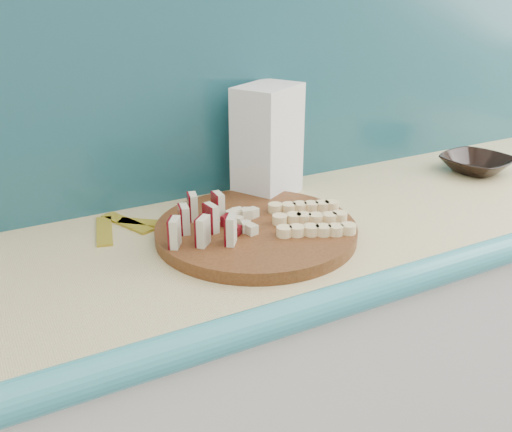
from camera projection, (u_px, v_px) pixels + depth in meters
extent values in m
cube|color=white|center=(245.00, 30.00, 1.36)|extent=(3.60, 0.04, 2.60)
cube|color=silver|center=(333.00, 379.00, 1.50)|extent=(2.20, 0.60, 0.88)
cube|color=#EAD088|center=(343.00, 221.00, 1.32)|extent=(2.20, 0.60, 0.03)
cube|color=teal|center=(437.00, 278.00, 1.08)|extent=(2.20, 0.06, 0.03)
cube|color=teal|center=(282.00, 86.00, 1.45)|extent=(2.20, 0.02, 0.50)
cylinder|color=#42210E|center=(256.00, 230.00, 1.21)|extent=(0.55, 0.55, 0.03)
cube|color=beige|center=(175.00, 233.00, 1.10)|extent=(0.03, 0.04, 0.06)
cube|color=#4E050C|center=(170.00, 233.00, 1.10)|extent=(0.02, 0.04, 0.06)
cube|color=beige|center=(185.00, 219.00, 1.16)|extent=(0.03, 0.04, 0.06)
cube|color=#4E050C|center=(180.00, 219.00, 1.16)|extent=(0.02, 0.04, 0.06)
cube|color=beige|center=(193.00, 207.00, 1.22)|extent=(0.03, 0.04, 0.06)
cube|color=#4E050C|center=(189.00, 207.00, 1.22)|extent=(0.02, 0.04, 0.06)
cube|color=beige|center=(204.00, 231.00, 1.10)|extent=(0.03, 0.04, 0.06)
cube|color=#4E050C|center=(199.00, 232.00, 1.10)|extent=(0.02, 0.04, 0.06)
cube|color=beige|center=(212.00, 218.00, 1.16)|extent=(0.03, 0.04, 0.06)
cube|color=#4E050C|center=(207.00, 218.00, 1.16)|extent=(0.02, 0.04, 0.06)
cube|color=beige|center=(219.00, 206.00, 1.22)|extent=(0.03, 0.04, 0.06)
cube|color=#4E050C|center=(214.00, 206.00, 1.22)|extent=(0.02, 0.04, 0.06)
cube|color=beige|center=(232.00, 230.00, 1.11)|extent=(0.03, 0.04, 0.06)
cube|color=#4E050C|center=(227.00, 230.00, 1.11)|extent=(0.02, 0.04, 0.06)
cube|color=beige|center=(248.00, 220.00, 1.20)|extent=(0.02, 0.02, 0.02)
cube|color=beige|center=(251.00, 219.00, 1.21)|extent=(0.02, 0.02, 0.02)
cube|color=#4E050C|center=(250.00, 216.00, 1.22)|extent=(0.02, 0.02, 0.02)
cube|color=beige|center=(244.00, 219.00, 1.21)|extent=(0.02, 0.02, 0.02)
cube|color=beige|center=(240.00, 217.00, 1.21)|extent=(0.02, 0.02, 0.02)
cube|color=beige|center=(233.00, 218.00, 1.21)|extent=(0.02, 0.02, 0.02)
cube|color=beige|center=(238.00, 220.00, 1.20)|extent=(0.02, 0.02, 0.02)
cube|color=beige|center=(234.00, 222.00, 1.19)|extent=(0.02, 0.02, 0.02)
cube|color=#4E050C|center=(234.00, 225.00, 1.18)|extent=(0.02, 0.02, 0.02)
cube|color=beige|center=(242.00, 223.00, 1.18)|extent=(0.02, 0.02, 0.02)
cube|color=beige|center=(246.00, 225.00, 1.18)|extent=(0.02, 0.02, 0.02)
cube|color=beige|center=(247.00, 222.00, 1.19)|extent=(0.02, 0.02, 0.02)
cube|color=beige|center=(252.00, 222.00, 1.19)|extent=(0.02, 0.02, 0.02)
cylinder|color=#F4D795|center=(286.00, 232.00, 1.15)|extent=(0.03, 0.03, 0.02)
cylinder|color=#F4D795|center=(298.00, 231.00, 1.15)|extent=(0.03, 0.03, 0.02)
cylinder|color=#F4D795|center=(311.00, 231.00, 1.15)|extent=(0.03, 0.03, 0.02)
cylinder|color=#F4D795|center=(323.00, 230.00, 1.15)|extent=(0.03, 0.03, 0.02)
cylinder|color=#F4D795|center=(335.00, 230.00, 1.16)|extent=(0.03, 0.03, 0.02)
cylinder|color=#F4D795|center=(348.00, 229.00, 1.16)|extent=(0.03, 0.03, 0.02)
cylinder|color=#F4D795|center=(281.00, 219.00, 1.21)|extent=(0.03, 0.03, 0.02)
cylinder|color=#F4D795|center=(293.00, 219.00, 1.21)|extent=(0.03, 0.03, 0.02)
cylinder|color=#F4D795|center=(305.00, 218.00, 1.21)|extent=(0.03, 0.03, 0.02)
cylinder|color=#F4D795|center=(317.00, 218.00, 1.21)|extent=(0.03, 0.03, 0.02)
cylinder|color=#F4D795|center=(328.00, 217.00, 1.22)|extent=(0.03, 0.03, 0.02)
cylinder|color=#F4D795|center=(340.00, 217.00, 1.22)|extent=(0.03, 0.03, 0.02)
cylinder|color=#F4D795|center=(277.00, 208.00, 1.26)|extent=(0.03, 0.03, 0.02)
cylinder|color=#F4D795|center=(288.00, 207.00, 1.27)|extent=(0.03, 0.03, 0.02)
cylinder|color=#F4D795|center=(299.00, 207.00, 1.27)|extent=(0.03, 0.03, 0.02)
cylinder|color=#F4D795|center=(311.00, 207.00, 1.27)|extent=(0.03, 0.03, 0.02)
cylinder|color=#F4D795|center=(322.00, 206.00, 1.27)|extent=(0.03, 0.03, 0.02)
cylinder|color=#F4D795|center=(333.00, 206.00, 1.28)|extent=(0.03, 0.03, 0.02)
imported|color=black|center=(476.00, 164.00, 1.60)|extent=(0.22, 0.22, 0.05)
cube|color=silver|center=(268.00, 142.00, 1.38)|extent=(0.20, 0.18, 0.27)
cube|color=gold|center=(104.00, 231.00, 1.23)|extent=(0.07, 0.15, 0.01)
cube|color=gold|center=(127.00, 223.00, 1.27)|extent=(0.09, 0.15, 0.01)
cube|color=gold|center=(151.00, 223.00, 1.27)|extent=(0.14, 0.12, 0.01)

